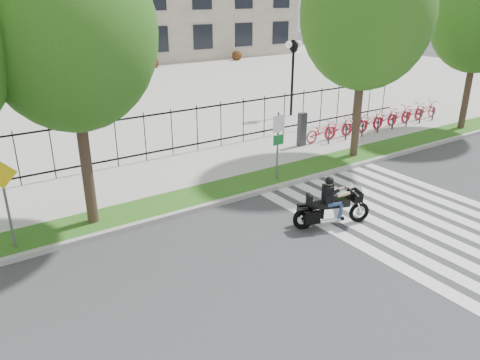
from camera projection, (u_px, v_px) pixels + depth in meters
ground at (291, 262)px, 12.15m from camera, size 120.00×120.00×0.00m
curb at (210, 205)px, 15.28m from camera, size 60.00×0.20×0.15m
grass_verge at (197, 196)px, 15.94m from camera, size 60.00×1.50×0.15m
sidewalk at (166, 175)px, 17.87m from camera, size 60.00×3.50×0.15m
plaza at (52, 97)px, 31.39m from camera, size 80.00×34.00×0.10m
crosswalk_stripes at (409, 216)px, 14.66m from camera, size 5.70×8.00×0.01m
iron_fence at (145, 137)px, 18.82m from camera, size 30.00×0.06×2.00m
lamp_post_right at (293, 59)px, 25.41m from camera, size 1.06×0.70×4.25m
street_tree_1 at (69, 32)px, 12.05m from camera, size 4.58×4.58×8.08m
street_tree_2 at (367, 13)px, 17.75m from camera, size 5.10×5.10×8.63m
bike_share_station at (377, 120)px, 23.48m from camera, size 9.98×0.86×1.50m
sign_pole_regulatory at (278, 137)px, 16.68m from camera, size 0.50×0.09×2.50m
sign_pole_warning at (5, 193)px, 12.02m from camera, size 0.78×0.09×2.49m
motorcycle_rider at (332, 206)px, 13.90m from camera, size 2.36×1.21×1.90m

